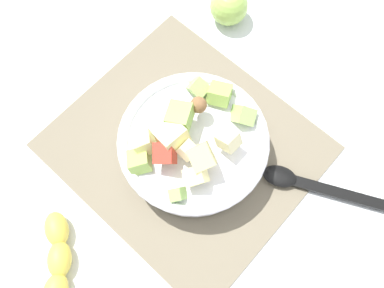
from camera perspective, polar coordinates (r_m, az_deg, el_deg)
ground_plane at (r=0.70m, az=-0.94°, el=-0.38°), size 2.40×2.40×0.00m
placemat at (r=0.69m, az=-0.94°, el=-0.30°), size 0.41×0.36×0.01m
salad_bowl at (r=0.65m, az=-0.03°, el=-0.16°), size 0.24×0.24×0.12m
serving_spoon at (r=0.69m, az=15.43°, el=-5.32°), size 0.20×0.11×0.01m
whole_apple at (r=0.80m, az=5.19°, el=18.68°), size 0.07×0.07×0.08m
banana_whole at (r=0.67m, az=-18.36°, el=-15.10°), size 0.13×0.12×0.04m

